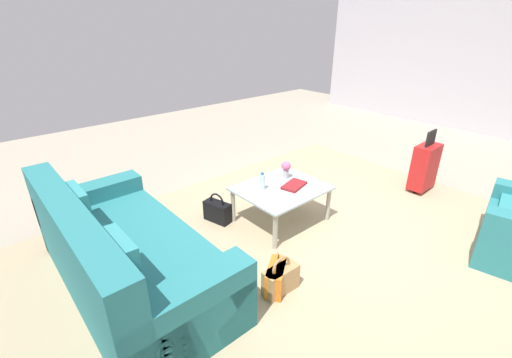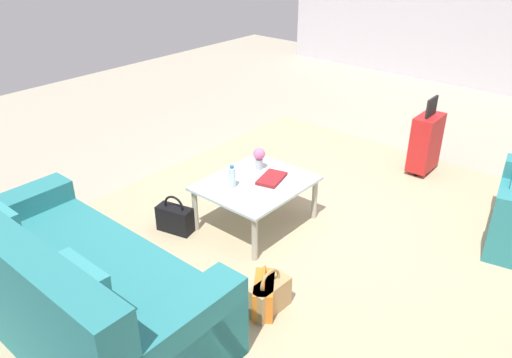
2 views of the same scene
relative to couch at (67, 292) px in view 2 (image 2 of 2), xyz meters
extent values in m
plane|color=#A89E89|center=(-2.20, 0.60, -0.31)|extent=(12.00, 12.00, 0.00)
cube|color=tan|center=(-1.60, 0.80, -0.30)|extent=(5.20, 4.40, 0.01)
cube|color=teal|center=(-0.10, 0.00, -0.08)|extent=(1.00, 2.12, 0.45)
cube|color=teal|center=(0.29, 0.00, 0.15)|extent=(0.22, 2.12, 0.91)
cube|color=teal|center=(-0.10, -0.94, 0.00)|extent=(1.00, 0.24, 0.61)
cube|color=teal|center=(-0.10, 0.94, 0.00)|extent=(1.00, 0.24, 0.61)
cube|color=teal|center=(0.13, -0.48, 0.32)|extent=(0.13, 0.40, 0.40)
cube|color=teal|center=(0.13, 0.48, 0.32)|extent=(0.14, 0.40, 0.41)
cube|color=silver|center=(-1.80, 0.10, 0.12)|extent=(0.95, 0.79, 0.02)
cylinder|color=#ADA899|center=(-2.22, 0.45, -0.10)|extent=(0.05, 0.05, 0.41)
cylinder|color=#ADA899|center=(-1.38, 0.45, -0.10)|extent=(0.05, 0.05, 0.41)
cylinder|color=#ADA899|center=(-2.22, -0.25, -0.10)|extent=(0.05, 0.05, 0.41)
cylinder|color=#ADA899|center=(-1.38, -0.25, -0.10)|extent=(0.05, 0.05, 0.41)
cylinder|color=silver|center=(-1.60, 0.00, 0.22)|extent=(0.06, 0.06, 0.18)
cylinder|color=#2D6BBC|center=(-1.60, 0.00, 0.32)|extent=(0.04, 0.04, 0.02)
cube|color=maroon|center=(-1.92, 0.18, 0.14)|extent=(0.34, 0.25, 0.03)
cylinder|color=#B2B7BC|center=(-2.02, -0.05, 0.18)|extent=(0.07, 0.07, 0.10)
sphere|color=#DB6693|center=(-2.02, -0.05, 0.28)|extent=(0.11, 0.11, 0.11)
cube|color=red|center=(-3.80, 0.80, 0.04)|extent=(0.40, 0.23, 0.60)
cube|color=black|center=(-3.80, 0.80, 0.44)|extent=(0.24, 0.03, 0.20)
cylinder|color=black|center=(-3.94, 0.80, -0.28)|extent=(0.02, 0.05, 0.05)
cylinder|color=black|center=(-3.66, 0.80, -0.28)|extent=(0.02, 0.05, 0.05)
cube|color=orange|center=(-0.98, 0.87, -0.19)|extent=(0.34, 0.30, 0.24)
torus|color=orange|center=(-0.98, 0.87, -0.05)|extent=(0.17, 0.13, 0.20)
cube|color=black|center=(-1.25, -0.37, -0.19)|extent=(0.21, 0.34, 0.24)
torus|color=black|center=(-1.25, -0.37, -0.05)|extent=(0.07, 0.19, 0.20)
cube|color=tan|center=(-0.99, 0.92, -0.19)|extent=(0.33, 0.15, 0.24)
torus|color=tan|center=(-0.99, 0.92, -0.05)|extent=(0.20, 0.03, 0.20)
camera|label=1|loc=(0.66, 2.49, 1.83)|focal=24.00mm
camera|label=2|loc=(1.15, 2.61, 2.18)|focal=35.00mm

